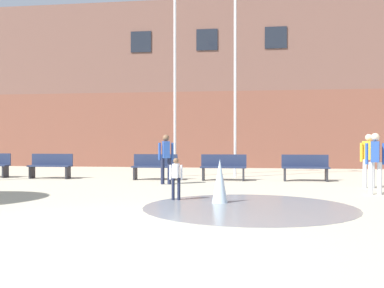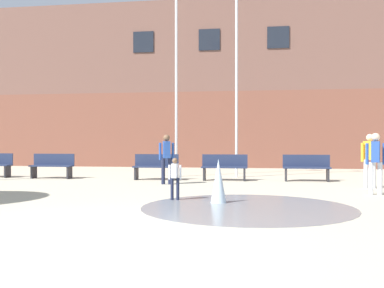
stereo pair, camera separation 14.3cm
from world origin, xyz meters
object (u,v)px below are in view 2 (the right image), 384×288
(adult_in_red, at_px, (167,155))
(flagpole_right, at_px, (237,71))
(park_bench_near_trashcan, at_px, (306,167))
(park_bench_under_right_flagpole, at_px, (224,167))
(teen_by_trashcan, at_px, (376,159))
(adult_watching, at_px, (370,156))
(park_bench_under_left_flagpole, at_px, (156,166))
(flagpole_left, at_px, (177,65))
(child_in_fountain, at_px, (175,175))
(park_bench_left_of_flagpoles, at_px, (52,165))

(adult_in_red, distance_m, flagpole_right, 4.89)
(park_bench_near_trashcan, height_order, flagpole_right, flagpole_right)
(park_bench_under_right_flagpole, relative_size, teen_by_trashcan, 1.01)
(adult_watching, bearing_deg, park_bench_under_right_flagpole, -142.97)
(park_bench_under_left_flagpole, height_order, flagpole_left, flagpole_left)
(child_in_fountain, distance_m, flagpole_left, 7.90)
(park_bench_under_left_flagpole, bearing_deg, flagpole_left, 72.50)
(park_bench_left_of_flagpoles, bearing_deg, adult_watching, -9.83)
(adult_in_red, distance_m, adult_watching, 6.14)
(adult_in_red, xyz_separation_m, flagpole_right, (2.09, 3.12, 3.13))
(park_bench_under_right_flagpole, height_order, adult_watching, adult_watching)
(adult_watching, xyz_separation_m, flagpole_right, (-4.04, 3.40, 3.13))
(teen_by_trashcan, bearing_deg, park_bench_under_right_flagpole, 65.66)
(teen_by_trashcan, relative_size, adult_watching, 1.00)
(park_bench_left_of_flagpoles, height_order, adult_watching, adult_watching)
(park_bench_near_trashcan, distance_m, flagpole_right, 4.53)
(teen_by_trashcan, height_order, flagpole_left, flagpole_left)
(child_in_fountain, bearing_deg, teen_by_trashcan, 114.89)
(park_bench_under_right_flagpole, xyz_separation_m, adult_in_red, (-1.72, -1.66, 0.45))
(child_in_fountain, height_order, flagpole_right, flagpole_right)
(park_bench_left_of_flagpoles, bearing_deg, flagpole_right, 12.72)
(park_bench_under_right_flagpole, relative_size, flagpole_left, 0.19)
(adult_watching, height_order, flagpole_left, flagpole_left)
(child_in_fountain, bearing_deg, park_bench_under_left_flagpole, -157.09)
(teen_by_trashcan, height_order, flagpole_right, flagpole_right)
(park_bench_under_right_flagpole, distance_m, flagpole_right, 3.88)
(park_bench_left_of_flagpoles, relative_size, adult_watching, 1.01)
(child_in_fountain, distance_m, flagpole_right, 7.74)
(teen_by_trashcan, relative_size, adult_in_red, 1.00)
(park_bench_left_of_flagpoles, distance_m, flagpole_left, 6.07)
(adult_watching, bearing_deg, park_bench_under_left_flagpole, -134.41)
(park_bench_under_left_flagpole, relative_size, park_bench_under_right_flagpole, 1.00)
(park_bench_left_of_flagpoles, bearing_deg, flagpole_left, 19.04)
(park_bench_left_of_flagpoles, distance_m, flagpole_right, 7.80)
(park_bench_near_trashcan, distance_m, teen_by_trashcan, 4.02)
(park_bench_near_trashcan, distance_m, flagpole_left, 6.29)
(park_bench_near_trashcan, bearing_deg, park_bench_under_right_flagpole, -176.84)
(park_bench_left_of_flagpoles, relative_size, park_bench_under_left_flagpole, 1.00)
(park_bench_left_of_flagpoles, distance_m, park_bench_under_right_flagpole, 6.38)
(park_bench_under_left_flagpole, xyz_separation_m, flagpole_left, (0.48, 1.53, 3.88))
(adult_in_red, xyz_separation_m, child_in_fountain, (0.99, -3.71, -0.35))
(park_bench_under_left_flagpole, bearing_deg, park_bench_under_right_flagpole, 1.87)
(child_in_fountain, relative_size, flagpole_right, 0.13)
(park_bench_under_right_flagpole, distance_m, flagpole_left, 4.58)
(park_bench_under_left_flagpole, bearing_deg, flagpole_right, 28.51)
(park_bench_left_of_flagpoles, bearing_deg, park_bench_near_trashcan, 1.42)
(teen_by_trashcan, bearing_deg, park_bench_left_of_flagpoles, 87.94)
(adult_in_red, relative_size, child_in_fountain, 1.61)
(teen_by_trashcan, xyz_separation_m, adult_watching, (0.24, 1.65, 0.00))
(adult_watching, distance_m, flagpole_left, 8.00)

